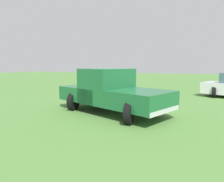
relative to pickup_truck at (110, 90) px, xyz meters
The scene contains 3 objects.
ground_plane 1.22m from the pickup_truck, ahead, with size 80.00×80.00×0.00m, color #54843D.
pickup_truck is the anchor object (origin of this frame).
person_bystander 4.70m from the pickup_truck, 36.36° to the left, with size 0.45×0.45×1.67m.
Camera 1 is at (-8.70, -2.96, 1.95)m, focal length 33.33 mm.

